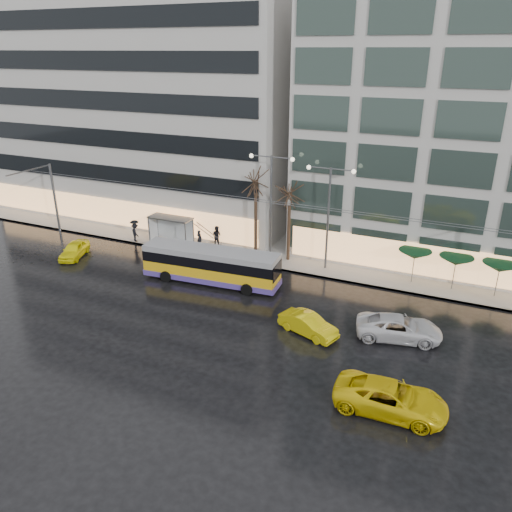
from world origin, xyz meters
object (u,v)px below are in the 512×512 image
Objects in this scene: trolleybus at (211,266)px; taxi_a at (74,250)px; bus_shelter at (168,223)px; street_lamp_near at (271,194)px.

taxi_a is (-13.61, -0.44, -0.70)m from trolleybus.
bus_shelter reaches higher than taxi_a.
taxi_a is at bearing -131.63° from bus_shelter.
bus_shelter is 8.72m from taxi_a.
trolleybus is at bearing -37.30° from bus_shelter.
taxi_a is (-5.73, -6.44, -1.29)m from bus_shelter.
bus_shelter is at bearing 142.70° from trolleybus.
street_lamp_near reaches higher than trolleybus.
taxi_a is at bearing -178.13° from trolleybus.
street_lamp_near is at bearing 0.63° from bus_shelter.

